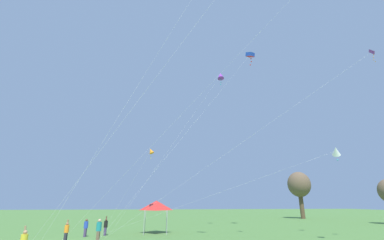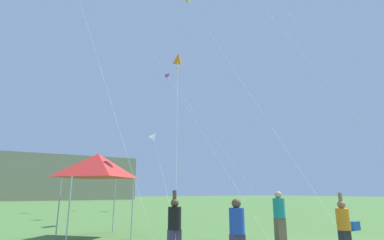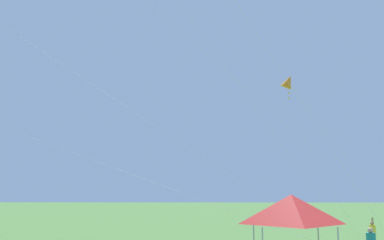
{
  "view_description": "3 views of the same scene",
  "coord_description": "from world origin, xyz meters",
  "px_view_note": "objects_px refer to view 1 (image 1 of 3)",
  "views": [
    {
      "loc": [
        23.79,
        8.12,
        3.16
      ],
      "look_at": [
        4.63,
        10.47,
        9.39
      ],
      "focal_mm": 24.0,
      "sensor_mm": 36.0,
      "label": 1
    },
    {
      "loc": [
        -9.42,
        -5.06,
        1.79
      ],
      "look_at": [
        1.25,
        12.37,
        6.7
      ],
      "focal_mm": 28.0,
      "sensor_mm": 36.0,
      "label": 2
    },
    {
      "loc": [
        -21.28,
        10.9,
        3.5
      ],
      "look_at": [
        2.29,
        11.48,
        7.4
      ],
      "focal_mm": 40.0,
      "sensor_mm": 36.0,
      "label": 3
    }
  ],
  "objects_px": {
    "festival_tent": "(156,205)",
    "kite_orange_diamond_3": "(151,151)",
    "person_blue_shirt": "(86,227)",
    "person_teal_shirt": "(99,229)",
    "kite_blue_box_7": "(250,55)",
    "kite_purple_delta_5": "(361,60)",
    "kite_white_diamond_1": "(335,151)",
    "person_orange_shirt": "(66,231)",
    "person_black_shirt": "(106,226)",
    "kite_purple_diamond_2": "(220,76)"
  },
  "relations": [
    {
      "from": "person_orange_shirt",
      "to": "kite_purple_diamond_2",
      "type": "bearing_deg",
      "value": 155.48
    },
    {
      "from": "person_teal_shirt",
      "to": "kite_blue_box_7",
      "type": "xyz_separation_m",
      "value": [
        -5.45,
        16.81,
        21.67
      ]
    },
    {
      "from": "person_orange_shirt",
      "to": "kite_purple_diamond_2",
      "type": "xyz_separation_m",
      "value": [
        -7.06,
        15.7,
        19.36
      ]
    },
    {
      "from": "person_blue_shirt",
      "to": "kite_orange_diamond_3",
      "type": "height_order",
      "value": "kite_orange_diamond_3"
    },
    {
      "from": "person_blue_shirt",
      "to": "person_orange_shirt",
      "type": "distance_m",
      "value": 3.42
    },
    {
      "from": "kite_purple_diamond_2",
      "to": "kite_blue_box_7",
      "type": "distance_m",
      "value": 4.94
    },
    {
      "from": "kite_blue_box_7",
      "to": "person_blue_shirt",
      "type": "bearing_deg",
      "value": -84.65
    },
    {
      "from": "person_blue_shirt",
      "to": "person_teal_shirt",
      "type": "distance_m",
      "value": 4.19
    },
    {
      "from": "festival_tent",
      "to": "kite_blue_box_7",
      "type": "height_order",
      "value": "kite_blue_box_7"
    },
    {
      "from": "person_orange_shirt",
      "to": "person_teal_shirt",
      "type": "relative_size",
      "value": 0.98
    },
    {
      "from": "kite_orange_diamond_3",
      "to": "kite_purple_delta_5",
      "type": "distance_m",
      "value": 21.39
    },
    {
      "from": "kite_orange_diamond_3",
      "to": "kite_blue_box_7",
      "type": "height_order",
      "value": "kite_blue_box_7"
    },
    {
      "from": "person_orange_shirt",
      "to": "kite_purple_delta_5",
      "type": "height_order",
      "value": "kite_purple_delta_5"
    },
    {
      "from": "person_blue_shirt",
      "to": "person_orange_shirt",
      "type": "relative_size",
      "value": 0.92
    },
    {
      "from": "kite_purple_delta_5",
      "to": "kite_blue_box_7",
      "type": "relative_size",
      "value": 1.01
    },
    {
      "from": "kite_white_diamond_1",
      "to": "kite_purple_delta_5",
      "type": "relative_size",
      "value": 0.93
    },
    {
      "from": "kite_white_diamond_1",
      "to": "person_orange_shirt",
      "type": "bearing_deg",
      "value": -100.41
    },
    {
      "from": "kite_purple_delta_5",
      "to": "kite_orange_diamond_3",
      "type": "bearing_deg",
      "value": -115.38
    },
    {
      "from": "festival_tent",
      "to": "kite_orange_diamond_3",
      "type": "bearing_deg",
      "value": -12.73
    },
    {
      "from": "kite_orange_diamond_3",
      "to": "person_orange_shirt",
      "type": "bearing_deg",
      "value": -74.71
    },
    {
      "from": "festival_tent",
      "to": "person_blue_shirt",
      "type": "bearing_deg",
      "value": -74.47
    },
    {
      "from": "kite_purple_diamond_2",
      "to": "kite_blue_box_7",
      "type": "height_order",
      "value": "kite_blue_box_7"
    },
    {
      "from": "kite_white_diamond_1",
      "to": "kite_purple_diamond_2",
      "type": "xyz_separation_m",
      "value": [
        -11.28,
        -7.25,
        12.78
      ]
    },
    {
      "from": "person_blue_shirt",
      "to": "kite_orange_diamond_3",
      "type": "relative_size",
      "value": 0.19
    },
    {
      "from": "person_black_shirt",
      "to": "festival_tent",
      "type": "bearing_deg",
      "value": 48.06
    },
    {
      "from": "festival_tent",
      "to": "person_teal_shirt",
      "type": "xyz_separation_m",
      "value": [
        5.56,
        -4.74,
        -1.88
      ]
    },
    {
      "from": "festival_tent",
      "to": "kite_purple_diamond_2",
      "type": "distance_m",
      "value": 19.3
    },
    {
      "from": "person_black_shirt",
      "to": "person_orange_shirt",
      "type": "xyz_separation_m",
      "value": [
        4.2,
        -2.43,
        -0.03
      ]
    },
    {
      "from": "kite_white_diamond_1",
      "to": "kite_blue_box_7",
      "type": "height_order",
      "value": "kite_blue_box_7"
    },
    {
      "from": "person_orange_shirt",
      "to": "person_teal_shirt",
      "type": "distance_m",
      "value": 2.74
    },
    {
      "from": "festival_tent",
      "to": "person_orange_shirt",
      "type": "height_order",
      "value": "festival_tent"
    },
    {
      "from": "person_orange_shirt",
      "to": "festival_tent",
      "type": "bearing_deg",
      "value": 166.2
    },
    {
      "from": "kite_orange_diamond_3",
      "to": "kite_white_diamond_1",
      "type": "bearing_deg",
      "value": 69.59
    },
    {
      "from": "festival_tent",
      "to": "kite_purple_delta_5",
      "type": "relative_size",
      "value": 0.14
    },
    {
      "from": "kite_blue_box_7",
      "to": "person_black_shirt",
      "type": "bearing_deg",
      "value": -86.97
    },
    {
      "from": "person_black_shirt",
      "to": "person_orange_shirt",
      "type": "height_order",
      "value": "person_black_shirt"
    },
    {
      "from": "person_blue_shirt",
      "to": "kite_white_diamond_1",
      "type": "distance_m",
      "value": 24.38
    },
    {
      "from": "person_blue_shirt",
      "to": "kite_white_diamond_1",
      "type": "bearing_deg",
      "value": -102.27
    },
    {
      "from": "kite_purple_delta_5",
      "to": "kite_blue_box_7",
      "type": "xyz_separation_m",
      "value": [
        -11.95,
        -5.46,
        7.5
      ]
    },
    {
      "from": "festival_tent",
      "to": "kite_purple_diamond_2",
      "type": "xyz_separation_m",
      "value": [
        -1.85,
        8.24,
        17.36
      ]
    },
    {
      "from": "kite_purple_delta_5",
      "to": "person_blue_shirt",
      "type": "bearing_deg",
      "value": -112.77
    },
    {
      "from": "kite_blue_box_7",
      "to": "kite_orange_diamond_3",
      "type": "bearing_deg",
      "value": -75.69
    },
    {
      "from": "person_blue_shirt",
      "to": "person_black_shirt",
      "type": "xyz_separation_m",
      "value": [
        -0.86,
        1.72,
        0.02
      ]
    },
    {
      "from": "festival_tent",
      "to": "person_orange_shirt",
      "type": "relative_size",
      "value": 1.91
    },
    {
      "from": "festival_tent",
      "to": "kite_white_diamond_1",
      "type": "distance_m",
      "value": 18.7
    },
    {
      "from": "person_blue_shirt",
      "to": "kite_purple_delta_5",
      "type": "height_order",
      "value": "kite_purple_delta_5"
    },
    {
      "from": "kite_orange_diamond_3",
      "to": "kite_purple_delta_5",
      "type": "height_order",
      "value": "kite_purple_delta_5"
    },
    {
      "from": "person_blue_shirt",
      "to": "kite_orange_diamond_3",
      "type": "distance_m",
      "value": 9.6
    },
    {
      "from": "person_blue_shirt",
      "to": "person_teal_shirt",
      "type": "bearing_deg",
      "value": -145.01
    },
    {
      "from": "kite_purple_diamond_2",
      "to": "kite_blue_box_7",
      "type": "relative_size",
      "value": 0.9
    }
  ]
}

